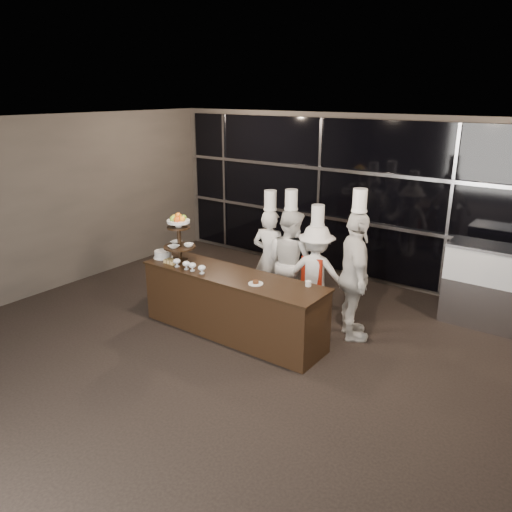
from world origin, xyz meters
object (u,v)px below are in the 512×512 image
Objects in this scene: display_stand at (179,234)px; chef_b at (290,261)px; display_case at (493,283)px; layer_cake at (163,254)px; chef_d at (355,276)px; chef_c at (316,273)px; buffet_counter at (232,304)px; chef_a at (270,257)px.

chef_b is (1.24, 1.14, -0.49)m from display_stand.
display_case is at bearing 32.31° from display_stand.
chef_b is at bearing 37.51° from layer_cake.
display_stand is at bearing 8.95° from layer_cake.
chef_d is (2.43, 0.93, -0.40)m from display_stand.
display_case is 0.74× the size of chef_c.
layer_cake is (-1.32, -0.05, 0.51)m from buffet_counter.
layer_cake is (-0.32, -0.05, -0.37)m from display_stand.
chef_a reaches higher than display_case.
chef_c is (-2.21, -1.37, 0.08)m from display_case.
chef_c is (2.03, 1.16, -0.21)m from layer_cake.
chef_c is at bearing -3.51° from chef_b.
chef_d is at bearing -14.46° from chef_c.
display_case is 3.35m from chef_a.
chef_d is at bearing 32.94° from buffet_counter.
buffet_counter is at bearing -122.63° from chef_c.
display_stand is 1.75m from chef_b.
buffet_counter is 1.41m from layer_cake.
display_stand is at bearing -147.69° from display_case.
layer_cake is at bearing -160.42° from chef_d.
display_case is at bearing 46.20° from chef_d.
display_stand is 0.41× the size of chef_c.
display_stand is 1.52m from chef_a.
chef_d reaches higher than display_stand.
chef_b is (1.55, 1.19, -0.12)m from layer_cake.
chef_d reaches higher than chef_c.
display_stand reaches higher than layer_cake.
chef_a is at bearing 46.19° from layer_cake.
buffet_counter is 1.33m from display_stand.
layer_cake is at bearing -149.17° from display_case.
display_stand is 2.48× the size of layer_cake.
buffet_counter is 1.36m from chef_c.
chef_b reaches higher than chef_a.
chef_b reaches higher than chef_c.
chef_d is at bearing -10.18° from chef_b.
display_case is 2.16m from chef_d.
chef_c reaches higher than buffet_counter.
chef_c is (0.48, -0.03, -0.08)m from chef_b.
chef_a is (1.16, 1.21, -0.14)m from layer_cake.
chef_a reaches higher than chef_c.
chef_d reaches higher than display_case.
buffet_counter is at bearing -147.06° from chef_d.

